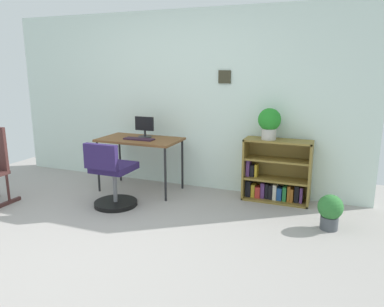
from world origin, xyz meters
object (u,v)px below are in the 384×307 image
object	(u,v)px
monitor	(145,127)
potted_plant_on_shelf	(269,122)
office_chair	(112,179)
desk	(140,143)
keyboard	(139,139)
potted_plant_floor	(330,210)
bookshelf_low	(275,174)

from	to	relation	value
monitor	potted_plant_on_shelf	bearing A→B (deg)	4.35
office_chair	desk	bearing A→B (deg)	90.22
keyboard	potted_plant_on_shelf	xyz separation A→B (m)	(1.63, 0.31, 0.27)
monitor	keyboard	bearing A→B (deg)	-85.91
monitor	potted_plant_floor	distance (m)	2.56
keyboard	bookshelf_low	size ratio (longest dim) A/B	0.50
bookshelf_low	potted_plant_on_shelf	xyz separation A→B (m)	(-0.10, -0.05, 0.66)
monitor	keyboard	distance (m)	0.22
keyboard	bookshelf_low	xyz separation A→B (m)	(1.73, 0.36, -0.38)
potted_plant_on_shelf	potted_plant_floor	distance (m)	1.27
office_chair	bookshelf_low	world-z (taller)	office_chair
potted_plant_floor	keyboard	bearing A→B (deg)	172.53
keyboard	potted_plant_floor	distance (m)	2.49
monitor	bookshelf_low	size ratio (longest dim) A/B	0.34
keyboard	potted_plant_on_shelf	size ratio (longest dim) A/B	1.06
desk	office_chair	size ratio (longest dim) A/B	1.33
keyboard	potted_plant_floor	size ratio (longest dim) A/B	1.09
office_chair	bookshelf_low	xyz separation A→B (m)	(1.76, 0.97, -0.01)
monitor	keyboard	xyz separation A→B (m)	(0.01, -0.18, -0.13)
office_chair	potted_plant_floor	distance (m)	2.46
keyboard	potted_plant_on_shelf	world-z (taller)	potted_plant_on_shelf
bookshelf_low	potted_plant_floor	xyz separation A→B (m)	(0.68, -0.67, -0.13)
keyboard	office_chair	size ratio (longest dim) A/B	0.50
potted_plant_floor	desk	bearing A→B (deg)	170.96
monitor	keyboard	world-z (taller)	monitor
monitor	potted_plant_on_shelf	size ratio (longest dim) A/B	0.73
desk	bookshelf_low	world-z (taller)	bookshelf_low
keyboard	bookshelf_low	bearing A→B (deg)	11.62
monitor	potted_plant_floor	size ratio (longest dim) A/B	0.75
keyboard	potted_plant_floor	xyz separation A→B (m)	(2.41, -0.32, -0.52)
desk	potted_plant_on_shelf	bearing A→B (deg)	7.99
desk	bookshelf_low	xyz separation A→B (m)	(1.76, 0.28, -0.32)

